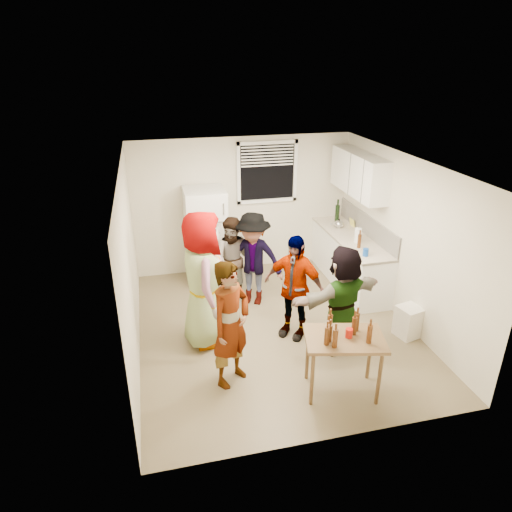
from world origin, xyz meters
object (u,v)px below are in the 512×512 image
object	(u,v)px
refrigerator	(206,236)
guest_back_left	(235,300)
beer_bottle_counter	(359,248)
wine_bottle	(337,221)
guest_grey	(207,340)
red_cup	(349,337)
guest_stripe	(232,379)
serving_table	(340,390)
kettle	(339,228)
blue_cup	(365,256)
trash_bin	(409,321)
guest_back_right	(253,302)
beer_bottle_table	(329,341)
guest_orange	(338,347)
guest_black	(292,334)

from	to	relation	value
refrigerator	guest_back_left	xyz separation A→B (m)	(0.34, -0.91, -0.85)
beer_bottle_counter	refrigerator	bearing A→B (deg)	152.24
wine_bottle	guest_grey	bearing A→B (deg)	-144.27
red_cup	guest_grey	xyz separation A→B (m)	(-1.50, 1.47, -0.78)
red_cup	guest_stripe	bearing A→B (deg)	158.19
serving_table	kettle	bearing A→B (deg)	68.44
blue_cup	trash_bin	bearing A→B (deg)	-73.10
blue_cup	guest_back_right	size ratio (longest dim) A/B	0.08
guest_back_left	refrigerator	bearing A→B (deg)	125.80
beer_bottle_counter	beer_bottle_table	world-z (taller)	beer_bottle_counter
red_cup	kettle	bearing A→B (deg)	69.21
trash_bin	guest_orange	xyz separation A→B (m)	(-1.11, -0.05, -0.25)
refrigerator	trash_bin	distance (m)	3.68
refrigerator	wine_bottle	distance (m)	2.50
refrigerator	serving_table	distance (m)	3.71
wine_bottle	guest_stripe	xyz separation A→B (m)	(-2.60, -2.96, -0.90)
blue_cup	red_cup	size ratio (longest dim) A/B	1.08
guest_stripe	guest_black	world-z (taller)	guest_stripe
blue_cup	guest_grey	xyz separation A→B (m)	(-2.61, -0.40, -0.90)
guest_grey	trash_bin	bearing A→B (deg)	-99.60
guest_grey	kettle	bearing A→B (deg)	-56.73
refrigerator	guest_black	bearing A→B (deg)	-65.31
blue_cup	beer_bottle_table	distance (m)	2.33
refrigerator	guest_grey	xyz separation A→B (m)	(-0.30, -1.96, -0.85)
guest_back_left	wine_bottle	bearing A→B (deg)	39.58
kettle	guest_stripe	xyz separation A→B (m)	(-2.50, -2.62, -0.90)
guest_back_left	serving_table	bearing A→B (deg)	-56.22
beer_bottle_table	guest_stripe	distance (m)	1.42
beer_bottle_counter	guest_stripe	world-z (taller)	beer_bottle_counter
trash_bin	guest_stripe	distance (m)	2.74
trash_bin	serving_table	size ratio (longest dim) A/B	0.51
guest_back_left	guest_orange	bearing A→B (deg)	-39.65
guest_grey	red_cup	bearing A→B (deg)	-132.90
trash_bin	guest_back_left	world-z (taller)	trash_bin
blue_cup	red_cup	bearing A→B (deg)	-120.60
refrigerator	beer_bottle_counter	distance (m)	2.66
beer_bottle_table	wine_bottle	bearing A→B (deg)	66.18
guest_back_right	guest_orange	bearing A→B (deg)	-31.90
guest_back_left	beer_bottle_counter	bearing A→B (deg)	6.45
trash_bin	guest_black	xyz separation A→B (m)	(-1.64, 0.43, -0.25)
serving_table	guest_back_right	distance (m)	2.46
red_cup	guest_back_right	bearing A→B (deg)	103.86
guest_back_left	guest_orange	distance (m)	2.03
kettle	beer_bottle_counter	xyz separation A→B (m)	(-0.05, -0.95, 0.00)
beer_bottle_counter	guest_back_right	distance (m)	1.97
blue_cup	guest_back_left	world-z (taller)	blue_cup
guest_back_left	guest_back_right	world-z (taller)	guest_back_right
guest_black	guest_back_left	bearing A→B (deg)	160.77
kettle	guest_stripe	bearing A→B (deg)	-125.92
serving_table	red_cup	bearing A→B (deg)	-10.47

